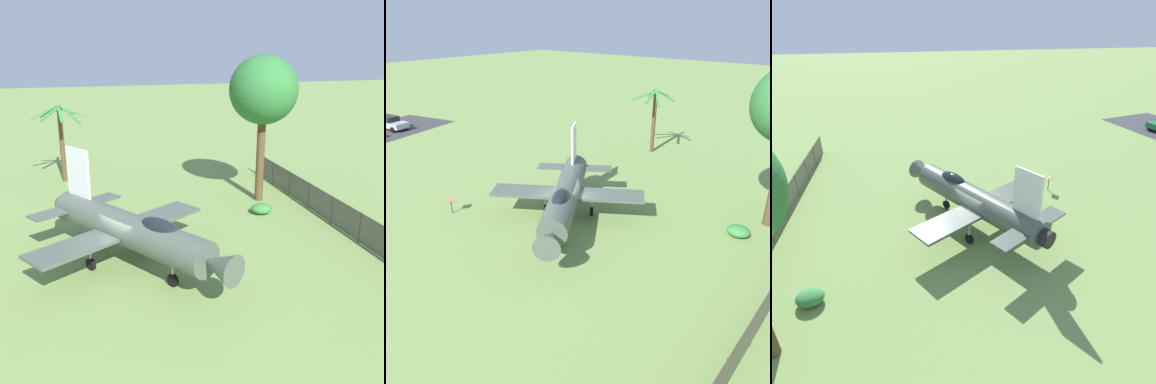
{
  "view_description": "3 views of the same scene",
  "coord_description": "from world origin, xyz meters",
  "views": [
    {
      "loc": [
        -2.37,
        -20.57,
        10.41
      ],
      "look_at": [
        4.02,
        3.05,
        2.5
      ],
      "focal_mm": 43.26,
      "sensor_mm": 36.0,
      "label": 1
    },
    {
      "loc": [
        14.67,
        -16.75,
        11.98
      ],
      "look_at": [
        1.29,
        -0.41,
        2.53
      ],
      "focal_mm": 36.87,
      "sensor_mm": 36.0,
      "label": 2
    },
    {
      "loc": [
        3.81,
        17.76,
        12.54
      ],
      "look_at": [
        0.77,
        -0.07,
        2.58
      ],
      "focal_mm": 31.4,
      "sensor_mm": 36.0,
      "label": 3
    }
  ],
  "objects": [
    {
      "name": "shrub_near_fence",
      "position": [
        9.15,
        5.03,
        0.34
      ],
      "size": [
        1.33,
        1.17,
        0.67
      ],
      "color": "#387F3D",
      "rests_on": "ground_plane"
    },
    {
      "name": "ground_plane",
      "position": [
        0.0,
        0.0,
        0.0
      ],
      "size": [
        200.0,
        200.0,
        0.0
      ],
      "primitive_type": "plane",
      "color": "#75934C"
    },
    {
      "name": "display_jet",
      "position": [
        0.19,
        -0.3,
        1.96
      ],
      "size": [
        9.12,
        11.22,
        5.3
      ],
      "rotation": [
        0.0,
        0.0,
        5.28
      ],
      "color": "#4C564C",
      "rests_on": "ground_plane"
    },
    {
      "name": "info_plaque",
      "position": [
        -6.57,
        -3.98,
        0.85
      ],
      "size": [
        0.66,
        0.72,
        1.14
      ],
      "color": "#333333",
      "rests_on": "ground_plane"
    }
  ]
}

